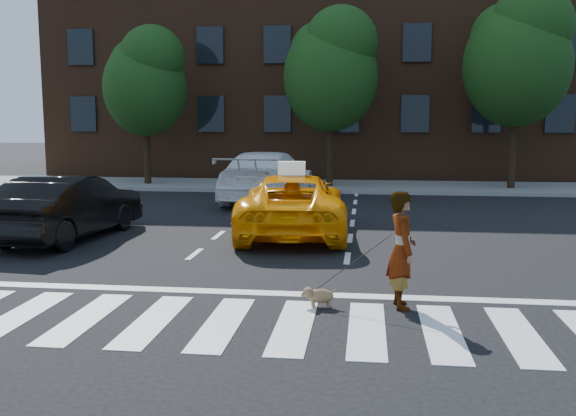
{
  "coord_description": "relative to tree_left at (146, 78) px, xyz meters",
  "views": [
    {
      "loc": [
        1.96,
        -8.45,
        2.86
      ],
      "look_at": [
        0.45,
        3.83,
        1.1
      ],
      "focal_mm": 40.0,
      "sensor_mm": 36.0,
      "label": 1
    }
  ],
  "objects": [
    {
      "name": "taxi",
      "position": [
        7.14,
        -10.0,
        -3.7
      ],
      "size": [
        2.89,
        5.52,
        1.48
      ],
      "primitive_type": "imported",
      "rotation": [
        0.0,
        0.0,
        3.22
      ],
      "color": "#FD9A05",
      "rests_on": "ground"
    },
    {
      "name": "woman",
      "position": [
        9.47,
        -15.9,
        -3.55
      ],
      "size": [
        0.53,
        0.71,
        1.77
      ],
      "primitive_type": "imported",
      "rotation": [
        0.0,
        0.0,
        1.74
      ],
      "color": "#999999",
      "rests_on": "ground"
    },
    {
      "name": "tree_right",
      "position": [
        14.5,
        -0.0,
        0.82
      ],
      "size": [
        4.0,
        4.0,
        7.7
      ],
      "color": "black",
      "rests_on": "ground"
    },
    {
      "name": "stop_line",
      "position": [
        6.97,
        -15.4,
        -4.43
      ],
      "size": [
        12.0,
        0.3,
        0.01
      ],
      "primitive_type": "cube",
      "color": "silver",
      "rests_on": "ground"
    },
    {
      "name": "white_suv",
      "position": [
        5.57,
        -3.88,
        -3.58
      ],
      "size": [
        2.84,
        6.06,
        1.71
      ],
      "primitive_type": "imported",
      "rotation": [
        0.0,
        0.0,
        3.06
      ],
      "color": "white",
      "rests_on": "ground"
    },
    {
      "name": "crosswalk",
      "position": [
        6.97,
        -17.0,
        -4.43
      ],
      "size": [
        13.0,
        2.4,
        0.01
      ],
      "primitive_type": "cube",
      "color": "silver",
      "rests_on": "ground"
    },
    {
      "name": "tree_left",
      "position": [
        0.0,
        0.0,
        0.0
      ],
      "size": [
        3.39,
        3.38,
        6.5
      ],
      "color": "black",
      "rests_on": "ground"
    },
    {
      "name": "dog",
      "position": [
        8.23,
        -16.05,
        -4.26
      ],
      "size": [
        0.55,
        0.29,
        0.31
      ],
      "rotation": [
        0.0,
        0.0,
        0.24
      ],
      "color": "brown",
      "rests_on": "ground"
    },
    {
      "name": "black_sedan",
      "position": [
        1.97,
        -11.27,
        -3.68
      ],
      "size": [
        2.03,
        4.75,
        1.52
      ],
      "primitive_type": "imported",
      "rotation": [
        0.0,
        0.0,
        3.05
      ],
      "color": "black",
      "rests_on": "ground"
    },
    {
      "name": "tree_mid",
      "position": [
        7.5,
        -0.0,
        0.41
      ],
      "size": [
        3.69,
        3.69,
        7.1
      ],
      "color": "black",
      "rests_on": "ground"
    },
    {
      "name": "building",
      "position": [
        6.97,
        8.0,
        1.56
      ],
      "size": [
        26.0,
        10.0,
        12.0
      ],
      "primitive_type": "cube",
      "color": "#4F2D1C",
      "rests_on": "ground"
    },
    {
      "name": "taxi_sign",
      "position": [
        7.14,
        -10.2,
        -2.8
      ],
      "size": [
        0.67,
        0.33,
        0.32
      ],
      "primitive_type": "cube",
      "rotation": [
        0.0,
        0.0,
        3.22
      ],
      "color": "white",
      "rests_on": "taxi"
    },
    {
      "name": "ground",
      "position": [
        6.97,
        -17.0,
        -4.44
      ],
      "size": [
        120.0,
        120.0,
        0.0
      ],
      "primitive_type": "plane",
      "color": "black",
      "rests_on": "ground"
    },
    {
      "name": "sidewalk_far",
      "position": [
        6.97,
        0.5,
        -4.37
      ],
      "size": [
        30.0,
        4.0,
        0.15
      ],
      "primitive_type": "cube",
      "color": "slate",
      "rests_on": "ground"
    }
  ]
}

